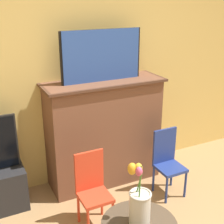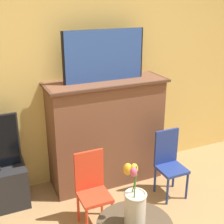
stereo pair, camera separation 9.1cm
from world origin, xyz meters
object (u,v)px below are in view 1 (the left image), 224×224
(chair_blue, at_px, (167,159))
(vase_tulips, at_px, (139,204))
(chair_red, at_px, (92,187))
(painting, at_px, (102,56))

(chair_blue, relative_size, vase_tulips, 1.51)
(chair_red, bearing_deg, chair_blue, 7.07)
(painting, bearing_deg, vase_tulips, -105.31)
(painting, distance_m, chair_blue, 1.25)
(painting, height_order, vase_tulips, painting)
(painting, distance_m, vase_tulips, 1.61)
(painting, relative_size, chair_blue, 1.22)
(vase_tulips, bearing_deg, chair_blue, 45.31)
(chair_red, distance_m, vase_tulips, 0.86)
(chair_blue, height_order, vase_tulips, vase_tulips)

